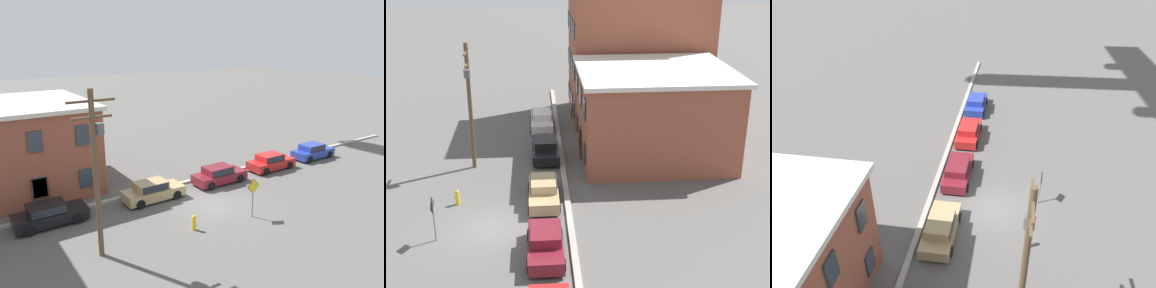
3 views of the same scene
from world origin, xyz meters
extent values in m
plane|color=#565451|center=(0.00, 0.00, 0.00)|extent=(200.00, 200.00, 0.00)
cube|color=#9E998E|center=(0.00, 4.50, 0.08)|extent=(56.00, 0.36, 0.16)
cube|color=brown|center=(-10.00, 11.25, 3.15)|extent=(9.40, 10.50, 6.31)
cube|color=silver|center=(-10.00, 11.25, 6.46)|extent=(9.90, 11.00, 0.30)
cube|color=#2D3842|center=(-10.00, 5.94, 1.58)|extent=(0.90, 0.10, 1.40)
cube|color=#2D3842|center=(-10.00, 5.94, 4.73)|extent=(0.90, 0.10, 1.40)
cube|color=#2D3842|center=(-6.87, 5.94, 1.58)|extent=(0.90, 0.10, 1.40)
cube|color=#2D3842|center=(-6.87, 5.94, 4.73)|extent=(0.90, 0.10, 1.40)
cube|color=#472D1E|center=(-10.00, 5.94, 1.10)|extent=(1.10, 0.10, 2.20)
cube|color=black|center=(-10.06, 3.35, 0.53)|extent=(4.40, 1.80, 0.70)
cube|color=black|center=(-10.26, 3.35, 1.15)|extent=(2.20, 1.51, 0.55)
cube|color=#1E232D|center=(-10.26, 3.35, 1.15)|extent=(2.02, 1.58, 0.48)
cylinder|color=black|center=(-8.61, 4.20, 0.33)|extent=(0.66, 0.22, 0.66)
cylinder|color=black|center=(-8.61, 2.50, 0.33)|extent=(0.66, 0.22, 0.66)
cylinder|color=black|center=(-11.51, 4.20, 0.33)|extent=(0.66, 0.22, 0.66)
cylinder|color=black|center=(-11.51, 2.50, 0.33)|extent=(0.66, 0.22, 0.66)
cube|color=tan|center=(-3.00, 3.05, 0.53)|extent=(4.40, 1.80, 0.70)
cube|color=tan|center=(-3.20, 3.05, 1.15)|extent=(2.20, 1.51, 0.55)
cube|color=#1E232D|center=(-3.20, 3.05, 1.15)|extent=(2.02, 1.58, 0.48)
cylinder|color=black|center=(-1.55, 3.90, 0.33)|extent=(0.66, 0.22, 0.66)
cylinder|color=black|center=(-1.55, 2.20, 0.33)|extent=(0.66, 0.22, 0.66)
cylinder|color=black|center=(-4.45, 3.90, 0.33)|extent=(0.66, 0.22, 0.66)
cylinder|color=black|center=(-4.45, 2.20, 0.33)|extent=(0.66, 0.22, 0.66)
cube|color=maroon|center=(2.95, 3.01, 0.53)|extent=(4.40, 1.80, 0.70)
cube|color=maroon|center=(2.75, 3.01, 1.15)|extent=(2.20, 1.51, 0.55)
cube|color=#1E232D|center=(2.75, 3.01, 1.15)|extent=(2.02, 1.58, 0.48)
cylinder|color=black|center=(4.40, 3.86, 0.33)|extent=(0.66, 0.22, 0.66)
cylinder|color=black|center=(4.40, 2.16, 0.33)|extent=(0.66, 0.22, 0.66)
cylinder|color=black|center=(1.50, 3.86, 0.33)|extent=(0.66, 0.22, 0.66)
cylinder|color=black|center=(1.50, 2.16, 0.33)|extent=(0.66, 0.22, 0.66)
cube|color=#B21E1E|center=(8.79, 3.07, 0.53)|extent=(4.40, 1.80, 0.70)
cube|color=#B21E1E|center=(8.59, 3.07, 1.15)|extent=(2.20, 1.51, 0.55)
cube|color=#1E232D|center=(8.59, 3.07, 1.15)|extent=(2.02, 1.58, 0.48)
cylinder|color=black|center=(10.24, 3.92, 0.33)|extent=(0.66, 0.22, 0.66)
cylinder|color=black|center=(10.24, 2.22, 0.33)|extent=(0.66, 0.22, 0.66)
cylinder|color=black|center=(7.34, 3.92, 0.33)|extent=(0.66, 0.22, 0.66)
cylinder|color=black|center=(7.34, 2.22, 0.33)|extent=(0.66, 0.22, 0.66)
cube|color=#233899|center=(14.52, 3.13, 0.53)|extent=(4.40, 1.80, 0.70)
cube|color=#233899|center=(14.32, 3.13, 1.15)|extent=(2.20, 1.51, 0.55)
cube|color=#1E232D|center=(14.32, 3.13, 1.15)|extent=(2.02, 1.58, 0.48)
cylinder|color=black|center=(15.97, 3.98, 0.33)|extent=(0.66, 0.22, 0.66)
cylinder|color=black|center=(15.97, 2.28, 0.33)|extent=(0.66, 0.22, 0.66)
cylinder|color=black|center=(13.07, 3.98, 0.33)|extent=(0.66, 0.22, 0.66)
cylinder|color=black|center=(13.07, 2.28, 0.33)|extent=(0.66, 0.22, 0.66)
cylinder|color=slate|center=(1.03, -2.87, 1.22)|extent=(0.08, 0.08, 2.45)
cube|color=yellow|center=(1.03, -2.90, 2.12)|extent=(0.93, 0.03, 0.93)
cube|color=black|center=(1.03, -2.89, 2.12)|extent=(1.00, 0.02, 1.00)
cylinder|color=brown|center=(-8.72, -1.74, 4.44)|extent=(0.28, 0.28, 8.88)
cube|color=brown|center=(-8.72, -1.74, 8.28)|extent=(2.40, 0.12, 0.12)
cube|color=brown|center=(-8.72, -1.74, 7.48)|extent=(2.00, 0.12, 0.12)
cylinder|color=#515156|center=(-8.37, -1.74, 6.88)|extent=(0.44, 0.44, 0.55)
cylinder|color=yellow|center=(-3.09, -2.21, 0.40)|extent=(0.24, 0.24, 0.80)
sphere|color=yellow|center=(-3.09, -2.21, 0.85)|extent=(0.22, 0.22, 0.22)
cylinder|color=yellow|center=(-3.09, -2.37, 0.45)|extent=(0.10, 0.12, 0.10)
camera|label=1|loc=(-14.61, -19.05, 11.07)|focal=35.00mm
camera|label=2|loc=(26.60, 2.74, 15.45)|focal=50.00mm
camera|label=3|loc=(-19.14, -0.90, 16.98)|focal=35.00mm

